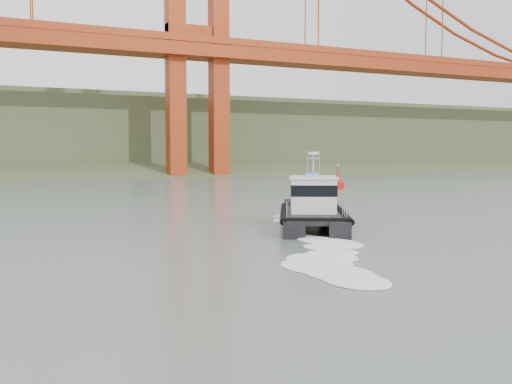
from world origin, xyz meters
The scene contains 4 objects.
ground centered at (0.00, 0.00, 0.00)m, with size 400.00×400.00×0.00m, color #495751.
headlands centered at (0.00, 125.50, 7.05)m, with size 500.00×105.36×27.12m.
patrol_boat centered at (6.48, 8.18, 1.17)m, with size 7.59×10.18×4.69m.
nav_buoy centered at (27.37, 37.90, 0.85)m, with size 1.55×1.55×3.23m.
Camera 1 is at (-10.80, -21.34, 4.51)m, focal length 40.00 mm.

